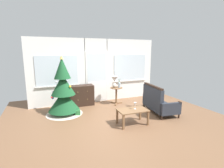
{
  "coord_description": "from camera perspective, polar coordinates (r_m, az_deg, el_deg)",
  "views": [
    {
      "loc": [
        -2.05,
        -4.49,
        2.05
      ],
      "look_at": [
        0.05,
        0.55,
        1.0
      ],
      "focal_mm": 27.23,
      "sensor_mm": 36.0,
      "label": 1
    }
  ],
  "objects": [
    {
      "name": "table_lamp",
      "position": [
        6.6,
        0.84,
        1.28
      ],
      "size": [
        0.28,
        0.28,
        0.44
      ],
      "color": "silver",
      "rests_on": "side_table"
    },
    {
      "name": "christmas_tree",
      "position": [
        5.78,
        -16.01,
        -2.97
      ],
      "size": [
        1.2,
        1.2,
        1.93
      ],
      "color": "#4C331E",
      "rests_on": "ground"
    },
    {
      "name": "back_wall_with_door",
      "position": [
        6.93,
        -5.28,
        4.46
      ],
      "size": [
        5.2,
        0.14,
        2.55
      ],
      "color": "white",
      "rests_on": "ground"
    },
    {
      "name": "flower_vase",
      "position": [
        6.6,
        2.46,
        -0.2
      ],
      "size": [
        0.11,
        0.1,
        0.35
      ],
      "color": "#99ADBC",
      "rests_on": "side_table"
    },
    {
      "name": "side_table",
      "position": [
        6.68,
        1.44,
        -2.76
      ],
      "size": [
        0.5,
        0.48,
        0.66
      ],
      "color": "brown",
      "rests_on": "ground"
    },
    {
      "name": "gift_box",
      "position": [
        5.74,
        -11.55,
        -9.38
      ],
      "size": [
        0.17,
        0.15,
        0.17
      ],
      "primitive_type": "cube",
      "color": "#266633",
      "rests_on": "ground"
    },
    {
      "name": "ground_plane",
      "position": [
        5.35,
        1.81,
        -11.67
      ],
      "size": [
        6.76,
        6.76,
        0.0
      ],
      "primitive_type": "plane",
      "color": "brown"
    },
    {
      "name": "settee_sofa",
      "position": [
        5.96,
        15.02,
        -5.83
      ],
      "size": [
        0.87,
        1.43,
        0.96
      ],
      "color": "black",
      "rests_on": "ground"
    },
    {
      "name": "wine_glass",
      "position": [
        4.89,
        7.78,
        -6.75
      ],
      "size": [
        0.08,
        0.08,
        0.2
      ],
      "color": "silver",
      "rests_on": "coffee_table"
    },
    {
      "name": "dresser_cabinet",
      "position": [
        6.64,
        -10.15,
        -3.77
      ],
      "size": [
        0.91,
        0.46,
        0.78
      ],
      "color": "black",
      "rests_on": "ground"
    },
    {
      "name": "coffee_table",
      "position": [
        4.91,
        6.92,
        -9.24
      ],
      "size": [
        0.86,
        0.55,
        0.44
      ],
      "color": "brown",
      "rests_on": "ground"
    }
  ]
}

